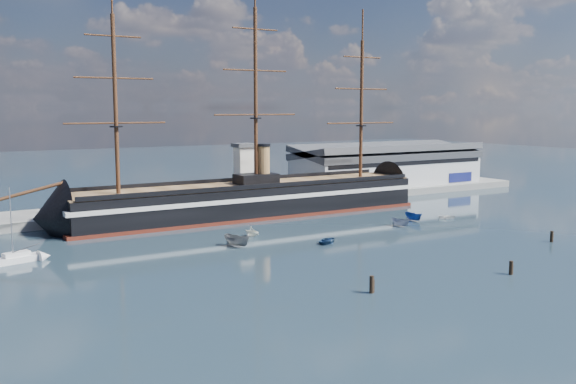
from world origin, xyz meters
TOP-DOWN VIEW (x-y plane):
  - ground at (0.00, 40.00)m, footprint 600.00×600.00m
  - quay at (10.00, 76.00)m, footprint 180.00×18.00m
  - warehouse at (58.00, 80.00)m, footprint 63.00×21.00m
  - quay_tower at (3.00, 73.00)m, footprint 5.00×5.00m
  - warship at (-4.03, 60.00)m, footprint 112.88×16.26m
  - sailboat at (-58.52, 38.48)m, footprint 8.47×4.38m
  - motorboat_a at (-20.57, 30.32)m, footprint 7.72×5.00m
  - motorboat_b at (-3.90, 23.99)m, footprint 2.73×3.48m
  - motorboat_c at (19.98, 30.14)m, footprint 6.00×3.10m
  - motorboat_d at (-13.40, 37.83)m, footprint 6.56×4.45m
  - motorboat_e at (36.59, 32.36)m, footprint 2.42×2.68m
  - motorboat_f at (27.46, 34.03)m, footprint 6.18×2.32m
  - piling_near_left at (-18.14, -7.33)m, footprint 0.64×0.64m
  - piling_near_mid at (7.21, -10.72)m, footprint 0.64×0.64m
  - piling_far_right at (34.20, 1.83)m, footprint 0.64×0.64m

SIDE VIEW (x-z plane):
  - ground at x=0.00m, z-range 0.00..0.00m
  - quay at x=10.00m, z-range -1.00..1.00m
  - motorboat_a at x=-20.57m, z-range -1.45..1.45m
  - motorboat_b at x=-3.90m, z-range -0.76..0.76m
  - motorboat_c at x=19.98m, z-range -1.14..1.14m
  - motorboat_d at x=-13.40m, z-range -1.11..1.11m
  - motorboat_e at x=36.59m, z-range -0.60..0.60m
  - motorboat_f at x=27.46m, z-range -1.23..1.23m
  - piling_near_left at x=-18.14m, z-range -1.63..1.63m
  - piling_near_mid at x=7.21m, z-range -1.46..1.46m
  - piling_far_right at x=34.20m, z-range -1.46..1.46m
  - sailboat at x=-58.52m, z-range -5.68..7.34m
  - warship at x=-4.03m, z-range -22.93..31.01m
  - warehouse at x=58.00m, z-range 2.18..13.78m
  - quay_tower at x=3.00m, z-range 2.25..17.25m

